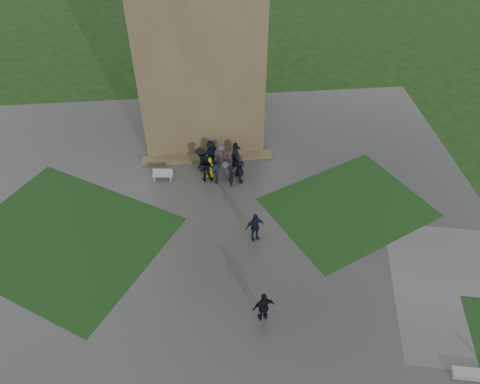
{
  "coord_description": "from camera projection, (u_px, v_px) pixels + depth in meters",
  "views": [
    {
      "loc": [
        -0.02,
        -14.96,
        20.12
      ],
      "look_at": [
        1.87,
        5.71,
        1.2
      ],
      "focal_mm": 35.0,
      "sensor_mm": 36.0,
      "label": 1
    }
  ],
  "objects": [
    {
      "name": "lawn_inset_left",
      "position": [
        64.0,
        238.0,
        26.92
      ],
      "size": [
        14.1,
        13.46,
        0.01
      ],
      "primitive_type": "cube",
      "rotation": [
        0.0,
        0.0,
        -0.56
      ],
      "color": "black",
      "rests_on": "plaza"
    },
    {
      "name": "pedestrian_near",
      "position": [
        264.0,
        307.0,
        22.38
      ],
      "size": [
        1.22,
        0.86,
        1.91
      ],
      "primitive_type": "imported",
      "rotation": [
        0.0,
        0.0,
        3.35
      ],
      "color": "black",
      "rests_on": "plaza"
    },
    {
      "name": "ground",
      "position": [
        214.0,
        284.0,
        24.57
      ],
      "size": [
        120.0,
        120.0,
        0.0
      ],
      "primitive_type": "plane",
      "color": "black"
    },
    {
      "name": "pedestrian_mid",
      "position": [
        255.0,
        227.0,
        26.27
      ],
      "size": [
        1.26,
        0.94,
        1.91
      ],
      "primitive_type": "imported",
      "rotation": [
        0.0,
        0.0,
        0.3
      ],
      "color": "black",
      "rests_on": "plaza"
    },
    {
      "name": "tower_plinth",
      "position": [
        207.0,
        158.0,
        32.28
      ],
      "size": [
        9.0,
        0.8,
        0.22
      ],
      "primitive_type": "cube",
      "color": "brown",
      "rests_on": "plaza"
    },
    {
      "name": "bench",
      "position": [
        163.0,
        175.0,
        30.51
      ],
      "size": [
        1.35,
        0.55,
        0.76
      ],
      "rotation": [
        0.0,
        0.0,
        -0.1
      ],
      "color": "#A2A39E",
      "rests_on": "plaza"
    },
    {
      "name": "tower",
      "position": [
        197.0,
        4.0,
        29.54
      ],
      "size": [
        8.0,
        8.0,
        18.0
      ],
      "primitive_type": "cube",
      "color": "brown",
      "rests_on": "ground"
    },
    {
      "name": "lawn_inset_right",
      "position": [
        348.0,
        207.0,
        28.8
      ],
      "size": [
        11.12,
        10.15,
        0.01
      ],
      "primitive_type": "cube",
      "rotation": [
        0.0,
        0.0,
        0.44
      ],
      "color": "black",
      "rests_on": "plaza"
    },
    {
      "name": "plaza",
      "position": [
        213.0,
        254.0,
        26.03
      ],
      "size": [
        34.0,
        34.0,
        0.02
      ],
      "primitive_type": "cube",
      "color": "#353532",
      "rests_on": "ground"
    },
    {
      "name": "visitor_cluster",
      "position": [
        222.0,
        161.0,
        30.53
      ],
      "size": [
        3.39,
        3.47,
        2.61
      ],
      "color": "black",
      "rests_on": "plaza"
    }
  ]
}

